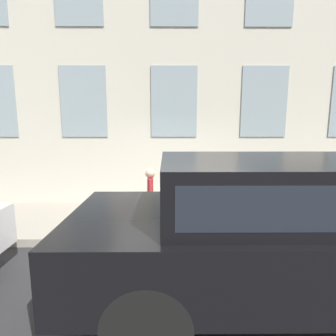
% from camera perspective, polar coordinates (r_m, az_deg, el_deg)
% --- Properties ---
extents(ground_plane, '(80.00, 80.00, 0.00)m').
position_cam_1_polar(ground_plane, '(5.00, 2.05, -16.79)').
color(ground_plane, '#2D2D30').
extents(sidewalk, '(2.37, 60.00, 0.15)m').
position_cam_1_polar(sidewalk, '(6.06, 1.57, -11.25)').
color(sidewalk, '#A8A093').
rests_on(sidewalk, ground_plane).
extents(building_facade, '(0.33, 40.00, 8.08)m').
position_cam_1_polar(building_facade, '(7.26, 1.32, 23.90)').
color(building_facade, beige).
rests_on(building_facade, ground_plane).
extents(fire_hydrant, '(0.30, 0.43, 0.87)m').
position_cam_1_polar(fire_hydrant, '(5.21, 3.89, -8.64)').
color(fire_hydrant, '#2D7260').
rests_on(fire_hydrant, sidewalk).
extents(person, '(0.29, 0.19, 1.22)m').
position_cam_1_polar(person, '(5.23, -3.85, -5.32)').
color(person, '#232328').
rests_on(person, sidewalk).
extents(parked_truck_black_near, '(2.00, 4.97, 1.81)m').
position_cam_1_polar(parked_truck_black_near, '(3.49, 23.93, -10.51)').
color(parked_truck_black_near, black).
rests_on(parked_truck_black_near, ground_plane).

